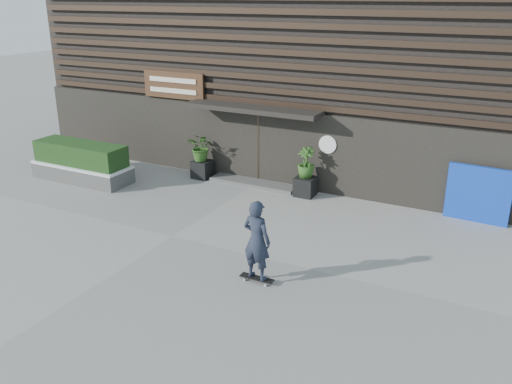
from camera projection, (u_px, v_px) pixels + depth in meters
The scene contains 12 objects.
ground at pixel (173, 236), 14.16m from camera, with size 80.00×80.00×0.00m, color gray.
entrance_step at pixel (254, 183), 17.97m from camera, with size 3.00×0.80×0.12m, color #4C4C4A.
planter_pot_left at pixel (202, 169), 18.54m from camera, with size 0.60×0.60×0.60m, color black.
bamboo_left at pixel (202, 147), 18.27m from camera, with size 0.86×0.75×0.96m, color #2D591E.
planter_pot_right at pixel (305, 186), 16.90m from camera, with size 0.60×0.60×0.60m, color black.
bamboo_right at pixel (306, 162), 16.62m from camera, with size 0.54×0.54×0.96m, color #2D591E.
raised_bed at pixel (83, 173), 18.34m from camera, with size 3.50×1.20×0.50m, color #494947.
snow_layer at pixel (82, 164), 18.24m from camera, with size 3.50×1.20×0.08m, color white.
hedge at pixel (80, 153), 18.11m from camera, with size 3.30×1.00×0.70m, color #183714.
blue_tarp at pixel (478, 194), 14.83m from camera, with size 1.69×0.12×1.59m, color #0D32AD.
building at pixel (318, 47), 21.06m from camera, with size 18.00×11.00×8.00m.
skateboarder at pixel (257, 241), 11.62m from camera, with size 0.78×0.51×1.90m.
Camera 1 is at (7.87, -10.42, 6.00)m, focal length 38.14 mm.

